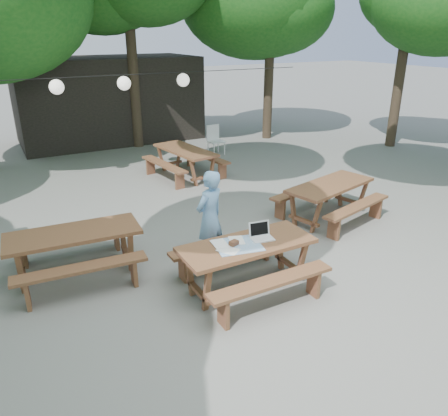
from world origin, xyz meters
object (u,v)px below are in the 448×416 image
main_picnic_table (247,265)px  woman (210,218)px  picnic_table_nw (76,253)px  plastic_chair (216,146)px

main_picnic_table → woman: size_ratio=1.26×
picnic_table_nw → woman: woman is taller
picnic_table_nw → woman: (2.05, -0.61, 0.41)m
main_picnic_table → picnic_table_nw: (-2.15, 1.61, 0.00)m
main_picnic_table → picnic_table_nw: size_ratio=0.97×
main_picnic_table → woman: (-0.10, 1.00, 0.41)m
plastic_chair → woman: bearing=-122.1°
woman → picnic_table_nw: bearing=-39.4°
picnic_table_nw → plastic_chair: size_ratio=2.28×
picnic_table_nw → main_picnic_table: bearing=-32.6°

